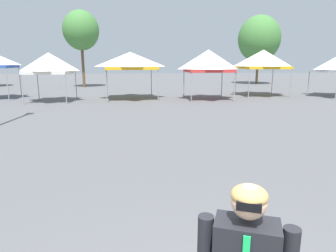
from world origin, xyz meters
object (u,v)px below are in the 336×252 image
canopy_tent_behind_right (130,61)px  tree_behind_tents_center (259,39)px  tree_behind_tents_right (81,30)px  canopy_tent_behind_center (263,59)px  canopy_tent_behind_left (208,61)px  canopy_tent_left_of_center (49,63)px

canopy_tent_behind_right → tree_behind_tents_center: bearing=41.8°
tree_behind_tents_center → tree_behind_tents_right: (-20.04, -2.54, 0.45)m
tree_behind_tents_center → tree_behind_tents_right: tree_behind_tents_center is taller
canopy_tent_behind_center → canopy_tent_behind_left: bearing=-159.1°
canopy_tent_behind_right → canopy_tent_behind_center: 10.18m
canopy_tent_left_of_center → tree_behind_tents_right: size_ratio=0.41×
canopy_tent_left_of_center → tree_behind_tents_right: tree_behind_tents_right is taller
canopy_tent_left_of_center → tree_behind_tents_center: size_ratio=0.40×
canopy_tent_left_of_center → canopy_tent_behind_left: bearing=0.5°
canopy_tent_behind_center → tree_behind_tents_right: (-15.15, 9.85, 2.95)m
canopy_tent_left_of_center → canopy_tent_behind_right: 5.32m
canopy_tent_behind_right → canopy_tent_behind_left: canopy_tent_behind_left is taller
tree_behind_tents_right → canopy_tent_behind_right: bearing=-65.2°
canopy_tent_behind_right → tree_behind_tents_center: (15.02, 13.43, 2.63)m
canopy_tent_behind_right → tree_behind_tents_center: size_ratio=0.47×
canopy_tent_left_of_center → tree_behind_tents_right: (0.22, 11.77, 3.24)m
canopy_tent_behind_left → canopy_tent_behind_right: bearing=171.8°
canopy_tent_behind_center → canopy_tent_left_of_center: bearing=-172.9°
canopy_tent_behind_center → tree_behind_tents_right: tree_behind_tents_right is taller
canopy_tent_behind_right → canopy_tent_behind_left: bearing=-8.2°
canopy_tent_behind_center → tree_behind_tents_center: 13.56m
canopy_tent_left_of_center → canopy_tent_behind_right: bearing=9.5°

